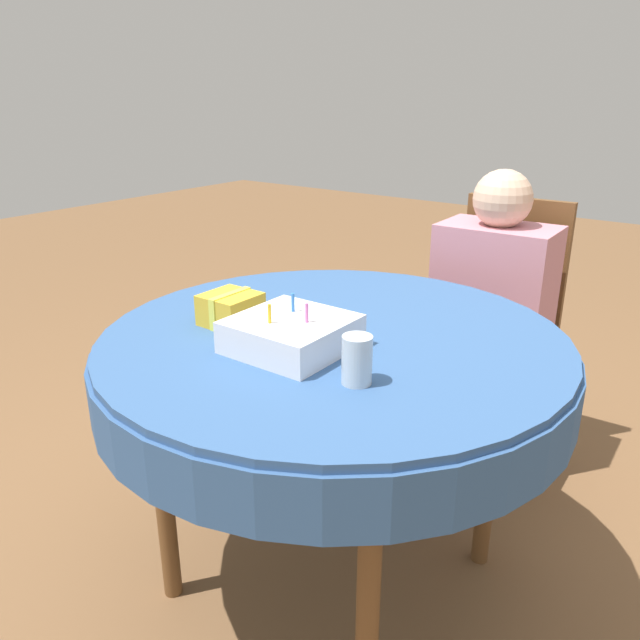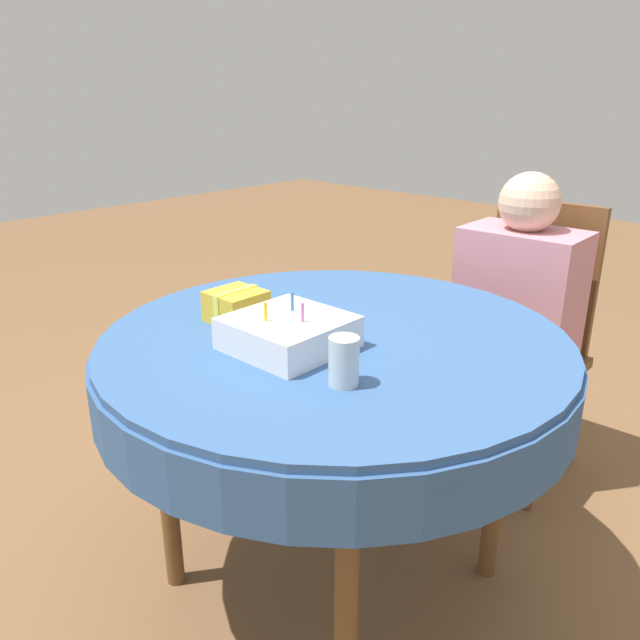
{
  "view_description": "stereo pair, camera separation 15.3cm",
  "coord_description": "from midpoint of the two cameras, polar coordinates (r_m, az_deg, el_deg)",
  "views": [
    {
      "loc": [
        0.84,
        -1.19,
        1.35
      ],
      "look_at": [
        -0.01,
        -0.04,
        0.81
      ],
      "focal_mm": 35.0,
      "sensor_mm": 36.0,
      "label": 1
    },
    {
      "loc": [
        0.96,
        -1.09,
        1.35
      ],
      "look_at": [
        -0.01,
        -0.04,
        0.81
      ],
      "focal_mm": 35.0,
      "sensor_mm": 36.0,
      "label": 2
    }
  ],
  "objects": [
    {
      "name": "person",
      "position": [
        2.26,
        13.52,
        2.16
      ],
      "size": [
        0.4,
        0.35,
        1.09
      ],
      "rotation": [
        0.0,
        0.0,
        0.03
      ],
      "color": "#DBB293",
      "rests_on": "ground_plane"
    },
    {
      "name": "birthday_cake",
      "position": [
        1.47,
        -5.62,
        -1.31
      ],
      "size": [
        0.25,
        0.25,
        0.12
      ],
      "color": "white",
      "rests_on": "dining_table"
    },
    {
      "name": "drinking_glass",
      "position": [
        1.29,
        0.01,
        -3.74
      ],
      "size": [
        0.06,
        0.06,
        0.11
      ],
      "color": "silver",
      "rests_on": "dining_table"
    },
    {
      "name": "dining_table",
      "position": [
        1.6,
        -1.51,
        -4.26
      ],
      "size": [
        1.19,
        1.19,
        0.77
      ],
      "color": "#335689",
      "rests_on": "ground_plane"
    },
    {
      "name": "gift_box",
      "position": [
        1.64,
        -10.81,
        0.95
      ],
      "size": [
        0.13,
        0.14,
        0.09
      ],
      "color": "gold",
      "rests_on": "dining_table"
    },
    {
      "name": "ground_plane",
      "position": [
        1.98,
        -1.32,
        -22.31
      ],
      "size": [
        12.0,
        12.0,
        0.0
      ],
      "primitive_type": "plane",
      "color": "brown"
    },
    {
      "name": "chair",
      "position": [
        2.4,
        14.16,
        -0.69
      ],
      "size": [
        0.45,
        0.45,
        0.97
      ],
      "rotation": [
        0.0,
        0.0,
        0.03
      ],
      "color": "brown",
      "rests_on": "ground_plane"
    }
  ]
}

